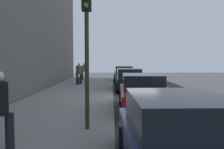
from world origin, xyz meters
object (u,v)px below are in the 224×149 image
at_px(traffic_light_pole, 87,32).
at_px(rolling_suitcase, 78,81).
at_px(parked_car_red, 142,92).
at_px(parked_car_navy, 180,142).
at_px(pedestrian_olive_coat, 79,73).
at_px(parked_car_charcoal, 124,74).
at_px(pedestrian_grey_coat, 84,71).
at_px(parked_car_black, 129,79).

relative_size(traffic_light_pole, rolling_suitcase, 4.27).
distance_m(parked_car_red, traffic_light_pole, 4.33).
height_order(parked_car_navy, pedestrian_olive_coat, pedestrian_olive_coat).
xyz_separation_m(parked_car_charcoal, pedestrian_olive_coat, (3.83, -3.89, 0.31)).
height_order(pedestrian_grey_coat, rolling_suitcase, pedestrian_grey_coat).
xyz_separation_m(pedestrian_grey_coat, pedestrian_olive_coat, (4.21, 0.06, 0.04)).
xyz_separation_m(parked_car_black, pedestrian_grey_coat, (-7.09, -3.99, 0.27)).
bearing_deg(rolling_suitcase, pedestrian_olive_coat, 176.35).
relative_size(parked_car_red, pedestrian_grey_coat, 2.69).
xyz_separation_m(parked_car_black, rolling_suitcase, (-2.46, -3.95, -0.31)).
height_order(parked_car_black, pedestrian_olive_coat, pedestrian_olive_coat).
distance_m(parked_car_charcoal, traffic_light_pole, 17.02).
height_order(pedestrian_olive_coat, traffic_light_pole, traffic_light_pole).
bearing_deg(parked_car_charcoal, pedestrian_grey_coat, -95.49).
height_order(parked_car_red, pedestrian_olive_coat, pedestrian_olive_coat).
height_order(pedestrian_grey_coat, pedestrian_olive_coat, pedestrian_olive_coat).
bearing_deg(traffic_light_pole, pedestrian_grey_coat, -173.07).
bearing_deg(parked_car_red, pedestrian_grey_coat, -163.78).
xyz_separation_m(parked_car_black, pedestrian_olive_coat, (-2.88, -3.93, 0.31)).
bearing_deg(pedestrian_olive_coat, traffic_light_pole, 8.86).
bearing_deg(pedestrian_olive_coat, pedestrian_grey_coat, -179.12).
bearing_deg(parked_car_black, parked_car_navy, -0.25).
bearing_deg(traffic_light_pole, parked_car_navy, 33.21).
distance_m(traffic_light_pole, rolling_suitcase, 12.93).
bearing_deg(parked_car_red, rolling_suitcase, -156.66).
bearing_deg(parked_car_red, parked_car_black, -179.43).
bearing_deg(parked_car_charcoal, traffic_light_pole, -6.34).
bearing_deg(traffic_light_pole, pedestrian_olive_coat, -171.14).
distance_m(parked_car_red, pedestrian_grey_coat, 14.53).
relative_size(parked_car_red, pedestrian_olive_coat, 2.59).
bearing_deg(parked_car_red, parked_car_charcoal, -179.54).
relative_size(parked_car_charcoal, traffic_light_pole, 1.08).
bearing_deg(parked_car_red, parked_car_navy, -1.18).
distance_m(parked_car_charcoal, parked_car_navy, 19.61).
relative_size(parked_car_black, rolling_suitcase, 5.09).
bearing_deg(pedestrian_olive_coat, rolling_suitcase, -3.65).
bearing_deg(pedestrian_olive_coat, parked_car_charcoal, 134.57).
relative_size(parked_car_charcoal, pedestrian_olive_coat, 2.53).
distance_m(parked_car_charcoal, parked_car_black, 6.71).
relative_size(parked_car_navy, pedestrian_olive_coat, 2.51).
distance_m(pedestrian_grey_coat, rolling_suitcase, 4.67).
height_order(parked_car_charcoal, pedestrian_olive_coat, pedestrian_olive_coat).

